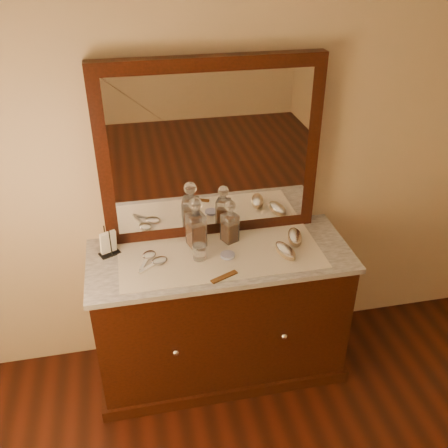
{
  "coord_description": "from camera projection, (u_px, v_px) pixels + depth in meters",
  "views": [
    {
      "loc": [
        -0.44,
        -0.25,
        2.4
      ],
      "look_at": [
        0.0,
        1.85,
        1.1
      ],
      "focal_mm": 40.02,
      "sensor_mm": 36.0,
      "label": 1
    }
  ],
  "objects": [
    {
      "name": "dresser_cabinet",
      "position": [
        221.0,
        315.0,
        2.95
      ],
      "size": [
        1.4,
        0.55,
        0.82
      ],
      "primitive_type": "cube",
      "color": "black",
      "rests_on": "floor"
    },
    {
      "name": "dresser_plinth",
      "position": [
        221.0,
        360.0,
        3.14
      ],
      "size": [
        1.46,
        0.59,
        0.08
      ],
      "primitive_type": "cube",
      "color": "black",
      "rests_on": "floor"
    },
    {
      "name": "knob_left",
      "position": [
        176.0,
        352.0,
        2.64
      ],
      "size": [
        0.04,
        0.04,
        0.04
      ],
      "primitive_type": "sphere",
      "color": "silver",
      "rests_on": "dresser_cabinet"
    },
    {
      "name": "knob_right",
      "position": [
        284.0,
        336.0,
        2.75
      ],
      "size": [
        0.04,
        0.04,
        0.04
      ],
      "primitive_type": "sphere",
      "color": "silver",
      "rests_on": "dresser_cabinet"
    },
    {
      "name": "marble_top",
      "position": [
        220.0,
        256.0,
        2.73
      ],
      "size": [
        1.44,
        0.59,
        0.03
      ],
      "primitive_type": "cube",
      "color": "silver",
      "rests_on": "dresser_cabinet"
    },
    {
      "name": "mirror_frame",
      "position": [
        211.0,
        152.0,
        2.67
      ],
      "size": [
        1.2,
        0.08,
        1.0
      ],
      "primitive_type": "cube",
      "color": "black",
      "rests_on": "marble_top"
    },
    {
      "name": "mirror_glass",
      "position": [
        212.0,
        154.0,
        2.64
      ],
      "size": [
        1.06,
        0.01,
        0.86
      ],
      "primitive_type": "cube",
      "color": "white",
      "rests_on": "marble_top"
    },
    {
      "name": "lace_runner",
      "position": [
        221.0,
        256.0,
        2.71
      ],
      "size": [
        1.1,
        0.45,
        0.0
      ],
      "primitive_type": "cube",
      "color": "silver",
      "rests_on": "marble_top"
    },
    {
      "name": "pin_dish",
      "position": [
        228.0,
        255.0,
        2.7
      ],
      "size": [
        0.08,
        0.08,
        0.01
      ],
      "primitive_type": "cylinder",
      "rotation": [
        0.0,
        0.0,
        0.05
      ],
      "color": "silver",
      "rests_on": "lace_runner"
    },
    {
      "name": "comb",
      "position": [
        224.0,
        277.0,
        2.54
      ],
      "size": [
        0.15,
        0.09,
        0.01
      ],
      "primitive_type": "cube",
      "rotation": [
        0.0,
        0.0,
        0.42
      ],
      "color": "brown",
      "rests_on": "lace_runner"
    },
    {
      "name": "napkin_rack",
      "position": [
        108.0,
        244.0,
        2.69
      ],
      "size": [
        0.13,
        0.1,
        0.16
      ],
      "color": "black",
      "rests_on": "marble_top"
    },
    {
      "name": "decanter_left",
      "position": [
        196.0,
        227.0,
        2.74
      ],
      "size": [
        0.11,
        0.11,
        0.3
      ],
      "color": "#954915",
      "rests_on": "lace_runner"
    },
    {
      "name": "decanter_right",
      "position": [
        230.0,
        225.0,
        2.78
      ],
      "size": [
        0.1,
        0.1,
        0.26
      ],
      "color": "#954915",
      "rests_on": "lace_runner"
    },
    {
      "name": "brush_near",
      "position": [
        285.0,
        251.0,
        2.7
      ],
      "size": [
        0.11,
        0.18,
        0.05
      ],
      "color": "#967C5C",
      "rests_on": "lace_runner"
    },
    {
      "name": "brush_far",
      "position": [
        295.0,
        237.0,
        2.82
      ],
      "size": [
        0.11,
        0.18,
        0.05
      ],
      "color": "#967C5C",
      "rests_on": "lace_runner"
    },
    {
      "name": "hand_mirror_outer",
      "position": [
        148.0,
        256.0,
        2.68
      ],
      "size": [
        0.11,
        0.18,
        0.02
      ],
      "color": "silver",
      "rests_on": "lace_runner"
    },
    {
      "name": "hand_mirror_inner",
      "position": [
        157.0,
        262.0,
        2.64
      ],
      "size": [
        0.18,
        0.15,
        0.02
      ],
      "color": "silver",
      "rests_on": "lace_runner"
    },
    {
      "name": "tumblers",
      "position": [
        200.0,
        252.0,
        2.66
      ],
      "size": [
        0.07,
        0.07,
        0.08
      ],
      "color": "white",
      "rests_on": "lace_runner"
    }
  ]
}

